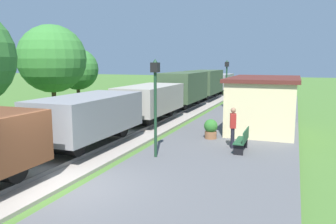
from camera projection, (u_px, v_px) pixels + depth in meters
name	position (u px, v px, depth m)	size (l,w,h in m)	color
ground_plane	(70.00, 196.00, 9.66)	(160.00, 160.00, 0.00)	#47702D
platform_slab	(174.00, 210.00, 8.52)	(6.00, 60.00, 0.25)	#565659
track_ballast	(6.00, 184.00, 10.49)	(3.80, 60.00, 0.12)	#9E9389
rail_near	(24.00, 183.00, 10.22)	(0.07, 60.00, 0.14)	slate
freight_train	(172.00, 94.00, 24.18)	(2.50, 39.20, 2.72)	brown
station_hut	(264.00, 103.00, 17.74)	(3.50, 5.80, 2.78)	beige
bench_near_hut	(243.00, 140.00, 13.48)	(0.42, 1.50, 0.91)	#1E4C2D
person_waiting	(233.00, 126.00, 13.97)	(0.32, 0.42, 1.71)	black
potted_planter	(211.00, 129.00, 15.75)	(0.64, 0.64, 0.92)	brown
lamp_post_near	(155.00, 90.00, 12.39)	(0.28, 0.28, 3.70)	#193823
lamp_post_far	(227.00, 75.00, 25.09)	(0.28, 0.28, 3.70)	#193823
tree_trackside_far	(52.00, 59.00, 21.12)	(4.26, 4.26, 6.14)	#4C3823
tree_field_left	(77.00, 69.00, 26.51)	(3.27, 3.27, 4.87)	#4C3823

